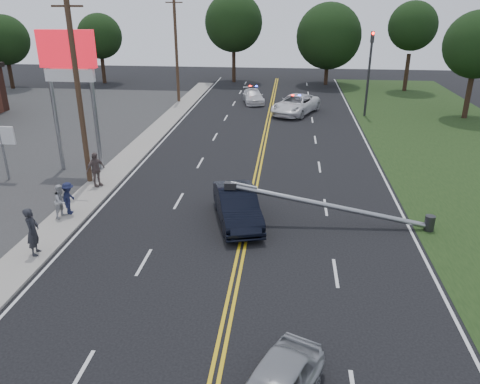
# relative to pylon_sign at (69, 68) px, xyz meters

# --- Properties ---
(ground) EXTENTS (120.00, 120.00, 0.00)m
(ground) POSITION_rel_pylon_sign_xyz_m (10.50, -14.00, -6.00)
(ground) COLOR black
(ground) RESTS_ON ground
(sidewalk) EXTENTS (1.80, 70.00, 0.12)m
(sidewalk) POSITION_rel_pylon_sign_xyz_m (2.10, -4.00, -5.94)
(sidewalk) COLOR gray
(sidewalk) RESTS_ON ground
(centerline_yellow) EXTENTS (0.36, 80.00, 0.00)m
(centerline_yellow) POSITION_rel_pylon_sign_xyz_m (10.50, -4.00, -5.99)
(centerline_yellow) COLOR gold
(centerline_yellow) RESTS_ON ground
(pylon_sign) EXTENTS (3.20, 0.35, 8.00)m
(pylon_sign) POSITION_rel_pylon_sign_xyz_m (0.00, 0.00, 0.00)
(pylon_sign) COLOR gray
(pylon_sign) RESTS_ON ground
(small_sign) EXTENTS (1.60, 0.14, 3.10)m
(small_sign) POSITION_rel_pylon_sign_xyz_m (-3.50, -2.00, -3.66)
(small_sign) COLOR gray
(small_sign) RESTS_ON ground
(traffic_signal) EXTENTS (0.28, 0.41, 7.05)m
(traffic_signal) POSITION_rel_pylon_sign_xyz_m (18.80, 16.00, -1.79)
(traffic_signal) COLOR #2D2D30
(traffic_signal) RESTS_ON ground
(fallen_streetlight) EXTENTS (9.36, 0.44, 1.91)m
(fallen_streetlight) POSITION_rel_pylon_sign_xyz_m (14.69, -6.00, -5.08)
(fallen_streetlight) COLOR #2D2D30
(fallen_streetlight) RESTS_ON ground
(utility_pole_mid) EXTENTS (1.60, 0.28, 10.00)m
(utility_pole_mid) POSITION_rel_pylon_sign_xyz_m (1.30, -2.00, -0.91)
(utility_pole_mid) COLOR #382619
(utility_pole_mid) RESTS_ON ground
(utility_pole_far) EXTENTS (1.60, 0.28, 10.00)m
(utility_pole_far) POSITION_rel_pylon_sign_xyz_m (1.30, 20.00, -0.91)
(utility_pole_far) COLOR #382619
(utility_pole_far) RESTS_ON ground
(tree_4) EXTENTS (5.37, 5.37, 7.99)m
(tree_4) POSITION_rel_pylon_sign_xyz_m (-19.38, 25.62, -0.70)
(tree_4) COLOR black
(tree_4) RESTS_ON ground
(tree_5) EXTENTS (5.17, 5.17, 8.02)m
(tree_5) POSITION_rel_pylon_sign_xyz_m (-10.28, 30.26, -0.57)
(tree_5) COLOR black
(tree_5) RESTS_ON ground
(tree_6) EXTENTS (6.79, 6.79, 10.32)m
(tree_6) POSITION_rel_pylon_sign_xyz_m (5.28, 32.82, 0.91)
(tree_6) COLOR black
(tree_6) RESTS_ON ground
(tree_7) EXTENTS (7.44, 7.44, 9.23)m
(tree_7) POSITION_rel_pylon_sign_xyz_m (16.42, 32.05, -0.49)
(tree_7) COLOR black
(tree_7) RESTS_ON ground
(tree_8) EXTENTS (5.12, 5.12, 9.39)m
(tree_8) POSITION_rel_pylon_sign_xyz_m (24.92, 28.88, 0.81)
(tree_8) COLOR black
(tree_8) RESTS_ON ground
(tree_9) EXTENTS (5.42, 5.42, 8.77)m
(tree_9) POSITION_rel_pylon_sign_xyz_m (27.28, 16.21, 0.05)
(tree_9) COLOR black
(tree_9) RESTS_ON ground
(crashed_sedan) EXTENTS (2.94, 5.12, 1.60)m
(crashed_sedan) POSITION_rel_pylon_sign_xyz_m (10.04, -6.05, -5.20)
(crashed_sedan) COLOR black
(crashed_sedan) RESTS_ON ground
(emergency_a) EXTENTS (4.83, 6.55, 1.66)m
(emergency_a) POSITION_rel_pylon_sign_xyz_m (12.77, 16.26, -5.17)
(emergency_a) COLOR white
(emergency_a) RESTS_ON ground
(emergency_b) EXTENTS (2.68, 4.72, 1.29)m
(emergency_b) POSITION_rel_pylon_sign_xyz_m (8.64, 20.53, -5.35)
(emergency_b) COLOR silver
(emergency_b) RESTS_ON ground
(bystander_a) EXTENTS (0.60, 0.80, 1.98)m
(bystander_a) POSITION_rel_pylon_sign_xyz_m (2.41, -9.99, -4.89)
(bystander_a) COLOR #23242A
(bystander_a) RESTS_ON sidewalk
(bystander_b) EXTENTS (0.79, 0.91, 1.59)m
(bystander_b) POSITION_rel_pylon_sign_xyz_m (1.93, -6.59, -5.08)
(bystander_b) COLOR #A7A8AC
(bystander_b) RESTS_ON sidewalk
(bystander_c) EXTENTS (0.68, 1.06, 1.56)m
(bystander_c) POSITION_rel_pylon_sign_xyz_m (2.11, -6.22, -5.10)
(bystander_c) COLOR #181D3C
(bystander_c) RESTS_ON sidewalk
(bystander_d) EXTENTS (1.00, 1.18, 1.89)m
(bystander_d) POSITION_rel_pylon_sign_xyz_m (2.02, -2.71, -4.93)
(bystander_d) COLOR #62524F
(bystander_d) RESTS_ON sidewalk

